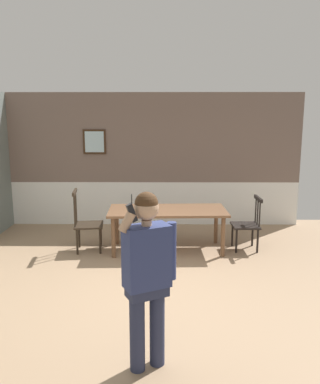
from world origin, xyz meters
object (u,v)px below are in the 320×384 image
object	(u,v)px
chair_near_window	(247,224)
chair_by_doorway	(86,223)
dining_table	(167,214)
person_figure	(148,270)

from	to	relation	value
chair_near_window	chair_by_doorway	size ratio (longest dim) A/B	0.88
chair_near_window	chair_by_doorway	world-z (taller)	chair_by_doorway
chair_near_window	chair_by_doorway	bearing A→B (deg)	90.84
dining_table	person_figure	size ratio (longest dim) A/B	1.22
dining_table	chair_by_doorway	xyz separation A→B (m)	(-1.39, -0.05, -0.15)
dining_table	chair_near_window	xyz separation A→B (m)	(1.39, 0.05, -0.19)
chair_near_window	dining_table	bearing A→B (deg)	90.75
dining_table	person_figure	distance (m)	3.28
dining_table	chair_near_window	world-z (taller)	chair_near_window
dining_table	chair_by_doorway	size ratio (longest dim) A/B	1.91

